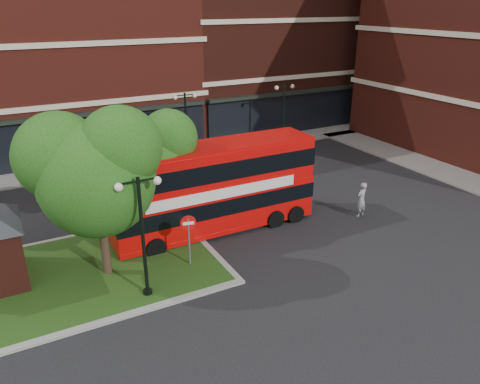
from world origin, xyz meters
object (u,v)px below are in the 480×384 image
car_white (214,150)px  bus (214,182)px  woman (361,199)px  car_silver (123,157)px

car_white → bus: bearing=159.0°
bus → woman: 8.05m
bus → car_white: size_ratio=2.42×
bus → car_silver: bearing=97.2°
car_silver → car_white: car_white is taller
car_white → woman: bearing=-163.5°
car_silver → car_white: bearing=-98.9°
car_silver → car_white: 6.44m
woman → car_silver: 16.68m
bus → car_white: bearing=65.1°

